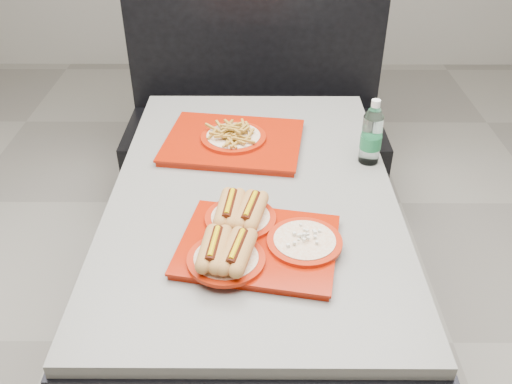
{
  "coord_description": "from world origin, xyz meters",
  "views": [
    {
      "loc": [
        0.02,
        -1.45,
        1.73
      ],
      "look_at": [
        0.01,
        -0.14,
        0.83
      ],
      "focal_mm": 38.0,
      "sensor_mm": 36.0,
      "label": 1
    }
  ],
  "objects_px": {
    "diner_table": "(253,228)",
    "booth_bench": "(255,126)",
    "tray_near": "(252,238)",
    "water_bottle": "(372,136)",
    "tray_far": "(233,139)"
  },
  "relations": [
    {
      "from": "diner_table",
      "to": "water_bottle",
      "type": "xyz_separation_m",
      "value": [
        0.4,
        0.17,
        0.27
      ]
    },
    {
      "from": "booth_bench",
      "to": "water_bottle",
      "type": "bearing_deg",
      "value": -66.75
    },
    {
      "from": "booth_bench",
      "to": "tray_near",
      "type": "relative_size",
      "value": 2.83
    },
    {
      "from": "diner_table",
      "to": "booth_bench",
      "type": "distance_m",
      "value": 1.11
    },
    {
      "from": "tray_far",
      "to": "booth_bench",
      "type": "bearing_deg",
      "value": 84.9
    },
    {
      "from": "booth_bench",
      "to": "diner_table",
      "type": "bearing_deg",
      "value": -90.0
    },
    {
      "from": "diner_table",
      "to": "water_bottle",
      "type": "distance_m",
      "value": 0.51
    },
    {
      "from": "booth_bench",
      "to": "water_bottle",
      "type": "distance_m",
      "value": 1.11
    },
    {
      "from": "booth_bench",
      "to": "tray_far",
      "type": "xyz_separation_m",
      "value": [
        -0.07,
        -0.82,
        0.38
      ]
    },
    {
      "from": "water_bottle",
      "to": "booth_bench",
      "type": "bearing_deg",
      "value": 113.25
    },
    {
      "from": "tray_near",
      "to": "water_bottle",
      "type": "distance_m",
      "value": 0.62
    },
    {
      "from": "booth_bench",
      "to": "tray_near",
      "type": "xyz_separation_m",
      "value": [
        0.0,
        -1.39,
        0.38
      ]
    },
    {
      "from": "diner_table",
      "to": "booth_bench",
      "type": "relative_size",
      "value": 1.05
    },
    {
      "from": "tray_near",
      "to": "water_bottle",
      "type": "xyz_separation_m",
      "value": [
        0.4,
        0.47,
        0.07
      ]
    },
    {
      "from": "booth_bench",
      "to": "tray_far",
      "type": "relative_size",
      "value": 2.53
    }
  ]
}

